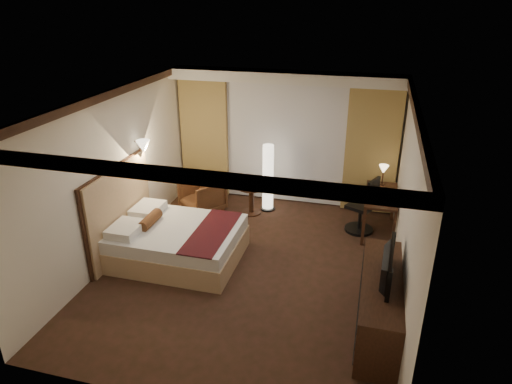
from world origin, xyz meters
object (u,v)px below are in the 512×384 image
(dresser, at_px, (379,303))
(television, at_px, (383,258))
(side_table, at_px, (251,200))
(bed, at_px, (178,243))
(floor_lamp, at_px, (268,178))
(desk, at_px, (379,213))
(armchair, at_px, (202,194))
(office_chair, at_px, (361,204))

(dresser, xyz_separation_m, television, (-0.03, 0.00, 0.67))
(television, bearing_deg, side_table, 43.99)
(bed, distance_m, floor_lamp, 2.43)
(side_table, relative_size, desk, 0.47)
(armchair, xyz_separation_m, dresser, (3.47, -2.68, 0.01))
(dresser, relative_size, television, 1.97)
(dresser, distance_m, television, 0.67)
(bed, bearing_deg, dresser, -15.67)
(floor_lamp, relative_size, television, 1.37)
(side_table, height_order, television, television)
(bed, bearing_deg, desk, 29.65)
(office_chair, bearing_deg, television, -57.57)
(floor_lamp, xyz_separation_m, desk, (2.17, -0.40, -0.31))
(armchair, relative_size, desk, 0.59)
(desk, relative_size, dresser, 0.63)
(desk, bearing_deg, side_table, 176.67)
(floor_lamp, height_order, dresser, floor_lamp)
(television, bearing_deg, dresser, -87.06)
(floor_lamp, xyz_separation_m, dresser, (2.22, -3.09, -0.30))
(dresser, bearing_deg, bed, 164.33)
(dresser, bearing_deg, side_table, 131.39)
(bed, relative_size, armchair, 2.68)
(floor_lamp, height_order, desk, floor_lamp)
(bed, bearing_deg, armchair, 98.72)
(bed, height_order, desk, desk)
(armchair, distance_m, desk, 3.42)
(floor_lamp, bearing_deg, office_chair, -13.60)
(bed, relative_size, floor_lamp, 1.44)
(bed, bearing_deg, side_table, 70.03)
(armchair, relative_size, dresser, 0.37)
(side_table, distance_m, office_chair, 2.14)
(bed, relative_size, desk, 1.59)
(armchair, height_order, television, television)
(desk, bearing_deg, bed, -150.35)
(side_table, bearing_deg, dresser, -48.61)
(desk, height_order, office_chair, office_chair)
(bed, height_order, armchair, armchair)
(armchair, bearing_deg, bed, -46.46)
(armchair, distance_m, dresser, 4.39)
(floor_lamp, relative_size, dresser, 0.70)
(bed, distance_m, office_chair, 3.32)
(side_table, bearing_deg, office_chair, -5.20)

